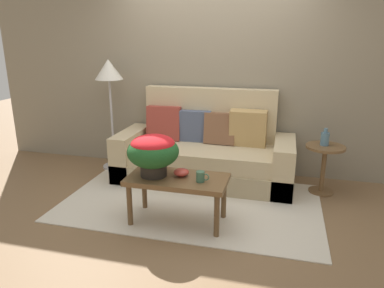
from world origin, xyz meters
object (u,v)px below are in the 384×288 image
Objects in this scene: potted_plant at (153,151)px; couch at (205,153)px; side_table at (324,161)px; floor_lamp at (109,79)px; coffee_table at (177,183)px; snack_bowl at (181,172)px; coffee_mug at (201,177)px; table_vase at (325,138)px.

couch is at bearing 78.18° from potted_plant.
side_table is 0.39× the size of floor_lamp.
snack_bowl reaches higher than coffee_table.
side_table is 1.16× the size of potted_plant.
table_vase is (1.18, 1.16, 0.13)m from coffee_mug.
table_vase is at bearing 37.96° from coffee_table.
snack_bowl is at bearing 11.52° from potted_plant.
couch is 1.60m from floor_lamp.
potted_plant is at bearing -145.84° from table_vase.
potted_plant is 0.52m from coffee_mug.
coffee_table is 1.94× the size of potted_plant.
couch is 1.43m from side_table.
couch reaches higher than side_table.
coffee_mug is at bearing -136.25° from side_table.
floor_lamp is (-1.33, 0.09, 0.89)m from couch.
couch reaches higher than coffee_mug.
potted_plant reaches higher than snack_bowl.
potted_plant reaches higher than coffee_mug.
potted_plant is 3.33× the size of snack_bowl.
floor_lamp is at bearing 136.09° from coffee_table.
table_vase is at bearing 37.53° from snack_bowl.
potted_plant is (-1.68, -1.11, 0.33)m from side_table.
potted_plant is at bearing -168.48° from snack_bowl.
couch is 1.47× the size of floor_lamp.
floor_lamp is at bearing 176.84° from table_vase.
table_vase is (1.43, 1.11, 0.25)m from coffee_table.
coffee_table is 2.00m from floor_lamp.
potted_plant is (-0.24, -0.01, 0.32)m from coffee_table.
table_vase is at bearing 133.29° from side_table.
table_vase reaches higher than coffee_table.
coffee_mug is (1.56, -1.32, -0.71)m from floor_lamp.
coffee_table is 0.65× the size of floor_lamp.
side_table is 1.66m from coffee_mug.
couch is 10.97× the size of table_vase.
couch is 1.45m from table_vase.
side_table reaches higher than snack_bowl.
snack_bowl is (-0.22, 0.09, -0.01)m from coffee_mug.
floor_lamp is at bearing 176.50° from side_table.
coffee_table is 1.83m from table_vase.
potted_plant is (-0.25, -1.19, 0.38)m from couch.
side_table is at bearing 37.22° from coffee_table.
side_table is 2.88m from floor_lamp.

